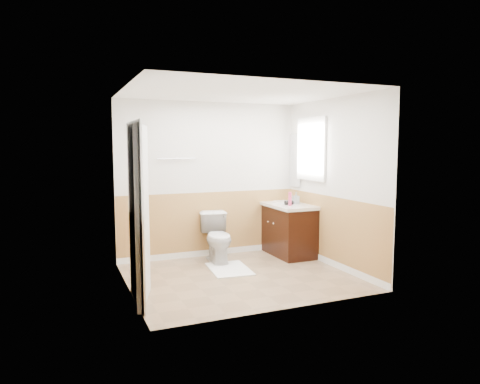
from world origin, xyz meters
name	(u,v)px	position (x,y,z in m)	size (l,w,h in m)	color
floor	(240,277)	(0.00, 0.00, 0.00)	(3.00, 3.00, 0.00)	#8C7051
ceiling	(240,93)	(0.00, 0.00, 2.50)	(3.00, 3.00, 0.00)	white
wall_back	(209,180)	(0.00, 1.30, 1.25)	(3.00, 3.00, 0.00)	silver
wall_front	(287,197)	(0.00, -1.30, 1.25)	(3.00, 3.00, 0.00)	silver
wall_left	(127,191)	(-1.50, 0.00, 1.25)	(3.00, 3.00, 0.00)	silver
wall_right	(333,183)	(1.50, 0.00, 1.25)	(3.00, 3.00, 0.00)	silver
wainscot_back	(210,225)	(0.00, 1.29, 0.50)	(3.00, 3.00, 0.00)	tan
wainscot_front	(286,265)	(0.00, -1.29, 0.50)	(3.00, 3.00, 0.00)	tan
wainscot_left	(130,251)	(-1.49, 0.00, 0.50)	(2.60, 2.60, 0.00)	tan
wainscot_right	(332,233)	(1.49, 0.00, 0.50)	(2.60, 2.60, 0.00)	tan
toilet	(218,238)	(-0.02, 0.86, 0.38)	(0.43, 0.75, 0.76)	silver
bath_mat	(229,269)	(-0.02, 0.38, 0.01)	(0.55, 0.80, 0.02)	white
vanity_cabinet	(287,230)	(1.21, 0.88, 0.40)	(0.55, 1.10, 0.80)	black
vanity_knob_left	(274,224)	(0.91, 0.78, 0.55)	(0.03, 0.03, 0.03)	silver
vanity_knob_right	(268,222)	(0.91, 0.98, 0.55)	(0.03, 0.03, 0.03)	silver
countertop	(287,205)	(1.20, 0.88, 0.83)	(0.60, 1.15, 0.05)	silver
sink_basin	(283,202)	(1.21, 1.03, 0.86)	(0.36, 0.36, 0.02)	silver
faucet	(292,198)	(1.39, 1.03, 0.92)	(0.02, 0.02, 0.14)	silver
lotion_bottle	(290,199)	(1.11, 0.61, 0.96)	(0.05, 0.05, 0.22)	#D33668
soap_dispenser	(296,198)	(1.33, 0.81, 0.95)	(0.09, 0.09, 0.19)	gray
hair_dryer_body	(289,203)	(1.16, 0.74, 0.89)	(0.07, 0.07, 0.14)	black
hair_dryer_handle	(286,204)	(1.13, 0.77, 0.86)	(0.03, 0.03, 0.07)	black
mirror_panel	(295,161)	(1.48, 1.10, 1.55)	(0.02, 0.35, 0.90)	silver
window_frame	(311,149)	(1.47, 0.59, 1.75)	(0.04, 0.80, 1.00)	white
window_glass	(312,149)	(1.49, 0.59, 1.75)	(0.01, 0.70, 0.90)	white
door	(142,215)	(-1.40, -0.45, 1.02)	(0.05, 0.80, 2.04)	white
door_frame	(136,214)	(-1.48, -0.45, 1.03)	(0.02, 0.92, 2.10)	white
door_knob	(143,216)	(-1.34, -0.12, 0.95)	(0.06, 0.06, 0.06)	silver
towel_bar	(177,159)	(-0.55, 1.25, 1.60)	(0.02, 0.02, 0.62)	silver
tp_holder_bar	(205,214)	(-0.10, 1.23, 0.70)	(0.02, 0.02, 0.14)	silver
tp_roll	(205,214)	(-0.10, 1.23, 0.70)	(0.11, 0.11, 0.10)	white
tp_sheet	(205,221)	(-0.10, 1.23, 0.59)	(0.10, 0.01, 0.16)	white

